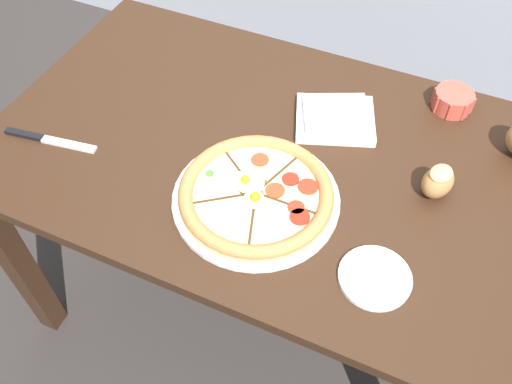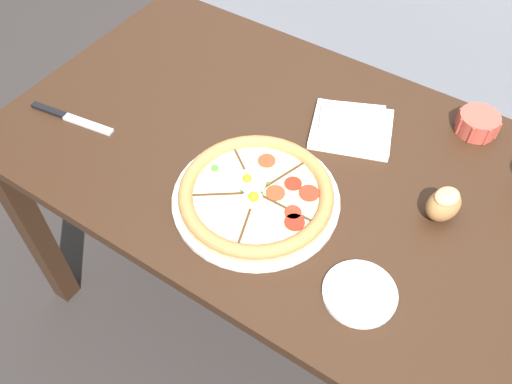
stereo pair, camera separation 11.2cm
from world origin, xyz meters
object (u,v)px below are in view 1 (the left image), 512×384
(napkin_folded, at_px, (335,117))
(pizza, at_px, (256,195))
(dining_table, at_px, (264,177))
(ramekin_bowl, at_px, (453,100))
(bread_piece_near, at_px, (438,181))
(side_saucer, at_px, (375,278))
(knife_main, at_px, (49,140))

(napkin_folded, bearing_deg, pizza, -104.05)
(dining_table, height_order, ramekin_bowl, ramekin_bowl)
(dining_table, distance_m, pizza, 0.20)
(ramekin_bowl, bearing_deg, napkin_folded, -145.79)
(napkin_folded, bearing_deg, bread_piece_near, -23.92)
(dining_table, distance_m, bread_piece_near, 0.41)
(dining_table, relative_size, ramekin_bowl, 12.68)
(ramekin_bowl, relative_size, side_saucer, 0.72)
(side_saucer, bearing_deg, dining_table, 144.99)
(pizza, xyz_separation_m, ramekin_bowl, (0.32, 0.46, 0.01))
(dining_table, xyz_separation_m, side_saucer, (0.33, -0.23, 0.11))
(napkin_folded, bearing_deg, knife_main, -150.48)
(pizza, bearing_deg, ramekin_bowl, 55.47)
(dining_table, xyz_separation_m, napkin_folded, (0.12, 0.15, 0.12))
(ramekin_bowl, height_order, bread_piece_near, bread_piece_near)
(dining_table, relative_size, pizza, 3.59)
(knife_main, bearing_deg, bread_piece_near, 5.58)
(dining_table, distance_m, ramekin_bowl, 0.49)
(knife_main, height_order, side_saucer, same)
(napkin_folded, xyz_separation_m, side_saucer, (0.21, -0.38, -0.01))
(knife_main, relative_size, side_saucer, 1.64)
(bread_piece_near, height_order, side_saucer, bread_piece_near)
(knife_main, bearing_deg, dining_table, 13.20)
(pizza, bearing_deg, dining_table, 106.72)
(dining_table, xyz_separation_m, knife_main, (-0.47, -0.19, 0.11))
(ramekin_bowl, xyz_separation_m, knife_main, (-0.83, -0.50, -0.02))
(dining_table, xyz_separation_m, bread_piece_near, (0.38, 0.03, 0.14))
(ramekin_bowl, height_order, side_saucer, ramekin_bowl)
(ramekin_bowl, bearing_deg, bread_piece_near, -85.57)
(napkin_folded, distance_m, knife_main, 0.67)
(knife_main, bearing_deg, side_saucer, -11.68)
(pizza, distance_m, side_saucer, 0.29)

